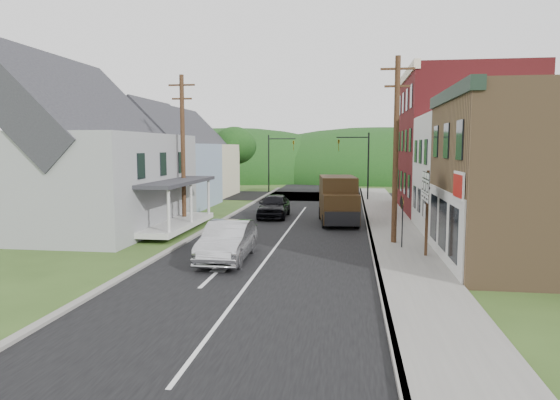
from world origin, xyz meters
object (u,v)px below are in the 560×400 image
at_px(dark_sedan, 274,206).
at_px(delivery_van, 338,200).
at_px(silver_sedan, 228,242).
at_px(warning_sign, 402,214).
at_px(route_sign_cluster, 426,201).

xyz_separation_m(dark_sedan, delivery_van, (4.37, -2.19, 0.69)).
height_order(silver_sedan, delivery_van, delivery_van).
relative_size(delivery_van, warning_sign, 2.24).
relative_size(delivery_van, route_sign_cluster, 1.50).
height_order(dark_sedan, delivery_van, delivery_van).
height_order(route_sign_cluster, warning_sign, route_sign_cluster).
xyz_separation_m(silver_sedan, delivery_van, (4.31, 10.85, 0.67)).
bearing_deg(silver_sedan, warning_sign, 21.63).
distance_m(silver_sedan, route_sign_cluster, 8.53).
relative_size(silver_sedan, dark_sedan, 1.06).
xyz_separation_m(silver_sedan, warning_sign, (7.41, 3.15, 0.89)).
bearing_deg(warning_sign, silver_sedan, -165.16).
distance_m(silver_sedan, dark_sedan, 13.04).
distance_m(silver_sedan, delivery_van, 11.69).
bearing_deg(silver_sedan, route_sign_cluster, 9.13).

